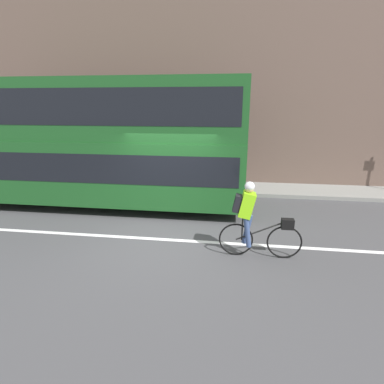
{
  "coord_description": "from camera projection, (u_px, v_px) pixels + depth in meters",
  "views": [
    {
      "loc": [
        1.68,
        -6.7,
        3.26
      ],
      "look_at": [
        0.66,
        0.76,
        1.04
      ],
      "focal_mm": 28.0,
      "sensor_mm": 36.0,
      "label": 1
    }
  ],
  "objects": [
    {
      "name": "cyclist_on_bike",
      "position": [
        253.0,
        218.0,
        6.43
      ],
      "size": [
        1.8,
        0.32,
        1.71
      ],
      "color": "black",
      "rests_on": "ground_plane"
    },
    {
      "name": "road_center_line",
      "position": [
        162.0,
        239.0,
        7.49
      ],
      "size": [
        50.0,
        0.14,
        0.01
      ],
      "primitive_type": "cube",
      "color": "silver",
      "rests_on": "ground_plane"
    },
    {
      "name": "bus",
      "position": [
        101.0,
        139.0,
        9.48
      ],
      "size": [
        9.06,
        2.46,
        3.98
      ],
      "color": "black",
      "rests_on": "ground_plane"
    },
    {
      "name": "ground_plane",
      "position": [
        162.0,
        239.0,
        7.51
      ],
      "size": [
        80.0,
        80.0,
        0.0
      ],
      "primitive_type": "plane",
      "color": "#424244"
    },
    {
      "name": "sidewalk_curb",
      "position": [
        189.0,
        187.0,
        12.0
      ],
      "size": [
        60.0,
        1.72,
        0.14
      ],
      "color": "gray",
      "rests_on": "ground_plane"
    },
    {
      "name": "building_facade",
      "position": [
        193.0,
        86.0,
        11.86
      ],
      "size": [
        60.0,
        0.3,
        7.92
      ],
      "color": "brown",
      "rests_on": "ground_plane"
    }
  ]
}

